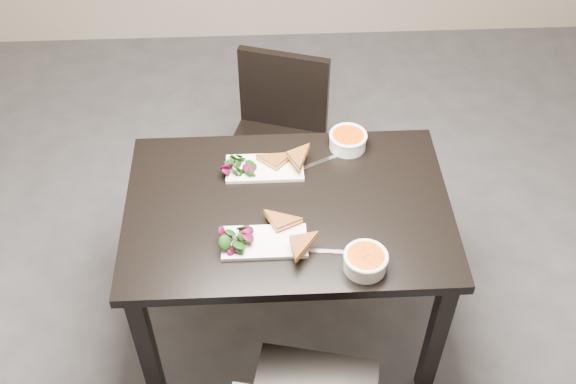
% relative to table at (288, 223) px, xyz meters
% --- Properties ---
extents(ground, '(5.00, 5.00, 0.00)m').
position_rel_table_xyz_m(ground, '(0.16, -0.20, -0.65)').
color(ground, '#47474C').
rests_on(ground, ground).
extents(table, '(1.20, 0.80, 0.75)m').
position_rel_table_xyz_m(table, '(0.00, 0.00, 0.00)').
color(table, black).
rests_on(table, ground).
extents(chair_far, '(0.53, 0.53, 0.85)m').
position_rel_table_xyz_m(chair_far, '(-0.01, 0.72, -0.17)').
color(chair_far, black).
rests_on(chair_far, ground).
extents(plate_near, '(0.30, 0.15, 0.01)m').
position_rel_table_xyz_m(plate_near, '(-0.09, -0.18, 0.11)').
color(plate_near, white).
rests_on(plate_near, table).
extents(sandwich_near, '(0.18, 0.16, 0.05)m').
position_rel_table_xyz_m(sandwich_near, '(-0.03, -0.16, 0.14)').
color(sandwich_near, '#9E4F21').
rests_on(sandwich_near, plate_near).
extents(salad_near, '(0.09, 0.08, 0.04)m').
position_rel_table_xyz_m(salad_near, '(-0.19, -0.18, 0.13)').
color(salad_near, black).
rests_on(salad_near, plate_near).
extents(soup_bowl_near, '(0.15, 0.15, 0.07)m').
position_rel_table_xyz_m(soup_bowl_near, '(0.25, -0.30, 0.14)').
color(soup_bowl_near, white).
rests_on(soup_bowl_near, table).
extents(cutlery_near, '(0.18, 0.04, 0.00)m').
position_rel_table_xyz_m(cutlery_near, '(0.12, -0.23, 0.10)').
color(cutlery_near, silver).
rests_on(cutlery_near, table).
extents(plate_far, '(0.30, 0.15, 0.01)m').
position_rel_table_xyz_m(plate_far, '(-0.08, 0.19, 0.11)').
color(plate_far, white).
rests_on(plate_far, table).
extents(sandwich_far, '(0.18, 0.19, 0.05)m').
position_rel_table_xyz_m(sandwich_far, '(-0.02, 0.18, 0.14)').
color(sandwich_far, '#9E4F21').
rests_on(sandwich_far, plate_far).
extents(salad_far, '(0.09, 0.08, 0.04)m').
position_rel_table_xyz_m(salad_far, '(-0.18, 0.19, 0.13)').
color(salad_far, black).
rests_on(salad_far, plate_far).
extents(soup_bowl_far, '(0.15, 0.15, 0.07)m').
position_rel_table_xyz_m(soup_bowl_far, '(0.25, 0.31, 0.14)').
color(soup_bowl_far, white).
rests_on(soup_bowl_far, table).
extents(cutlery_far, '(0.17, 0.09, 0.00)m').
position_rel_table_xyz_m(cutlery_far, '(0.12, 0.22, 0.10)').
color(cutlery_far, silver).
rests_on(cutlery_far, table).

